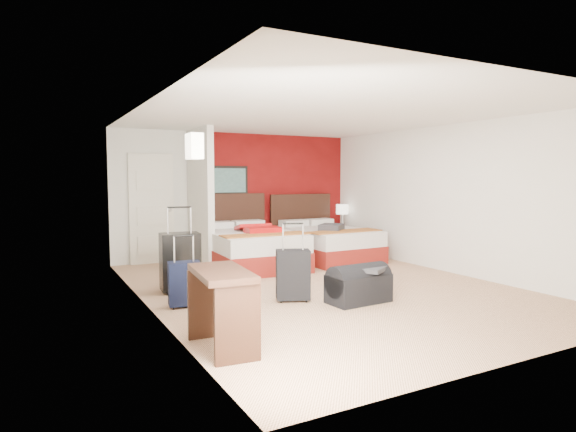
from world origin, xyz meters
TOP-DOWN VIEW (x-y plane):
  - ground at (0.00, 0.00)m, footprint 6.50×6.50m
  - room_walls at (-1.40, 1.42)m, footprint 5.02×6.52m
  - red_accent_panel at (0.75, 3.23)m, footprint 3.50×0.04m
  - partition_wall at (-1.00, 2.61)m, footprint 0.12×1.20m
  - entry_door at (-1.75, 3.20)m, footprint 0.82×0.06m
  - bed_left at (-0.26, 2.03)m, footprint 1.58×2.19m
  - bed_right at (1.39, 2.04)m, footprint 1.44×2.03m
  - red_suitcase_open at (-0.16, 1.93)m, footprint 0.69×0.89m
  - jacket_bundle at (1.29, 1.74)m, footprint 0.64×0.63m
  - nightstand at (2.30, 2.84)m, footprint 0.38×0.38m
  - table_lamp at (2.30, 2.84)m, footprint 0.31×0.31m
  - suitcase_black at (-1.91, 0.73)m, footprint 0.56×0.38m
  - suitcase_charcoal at (-0.76, -0.47)m, footprint 0.50×0.42m
  - suitcase_navy at (-2.10, -0.10)m, footprint 0.42×0.29m
  - duffel_bag at (-0.05, -0.94)m, footprint 0.82×0.47m
  - jacket_draped at (0.10, -0.99)m, footprint 0.52×0.50m
  - desk at (-2.21, -1.73)m, footprint 0.54×0.95m

SIDE VIEW (x-z plane):
  - ground at x=0.00m, z-range 0.00..0.00m
  - duffel_bag at x=-0.05m, z-range 0.00..0.41m
  - nightstand at x=2.30m, z-range 0.00..0.53m
  - suitcase_navy at x=-2.10m, z-range 0.00..0.54m
  - bed_right at x=1.39m, z-range 0.00..0.60m
  - bed_left at x=-0.26m, z-range 0.00..0.64m
  - suitcase_charcoal at x=-0.76m, z-range 0.00..0.64m
  - desk at x=-2.21m, z-range 0.00..0.76m
  - suitcase_black at x=-1.91m, z-range 0.00..0.80m
  - jacket_draped at x=0.10m, z-range 0.41..0.46m
  - jacket_bundle at x=1.29m, z-range 0.60..0.72m
  - red_suitcase_open at x=-0.16m, z-range 0.64..0.74m
  - table_lamp at x=2.30m, z-range 0.53..1.02m
  - entry_door at x=-1.75m, z-range 0.00..2.05m
  - red_accent_panel at x=0.75m, z-range 0.00..2.50m
  - partition_wall at x=-1.00m, z-range 0.00..2.50m
  - room_walls at x=-1.40m, z-range 0.01..2.51m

